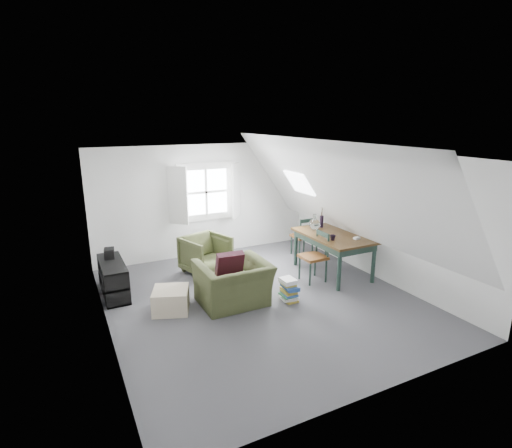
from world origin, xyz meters
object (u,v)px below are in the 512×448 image
media_shelf (114,280)px  magazine_stack (289,290)px  armchair_far (207,272)px  armchair_near (234,304)px  dining_chair_far (303,236)px  dining_chair_near (315,256)px  ottoman (171,300)px  dining_table (333,240)px

media_shelf → magazine_stack: (2.65, -1.60, -0.07)m
armchair_far → media_shelf: media_shelf is taller
armchair_near → media_shelf: 2.19m
dining_chair_far → magazine_stack: size_ratio=2.26×
dining_chair_near → armchair_far: bearing=-119.3°
ottoman → dining_table: size_ratio=0.34×
armchair_near → ottoman: 1.05m
dining_table → media_shelf: (-4.08, 0.91, -0.44)m
dining_chair_near → magazine_stack: 1.10m
armchair_far → dining_chair_near: (1.73, -1.34, 0.50)m
dining_chair_near → armchair_near: bearing=-73.9°
dining_chair_near → magazine_stack: size_ratio=2.39×
dining_chair_far → magazine_stack: dining_chair_far is taller
dining_chair_far → magazine_stack: 2.40m
armchair_near → media_shelf: size_ratio=0.97×
dining_chair_near → media_shelf: dining_chair_near is taller
media_shelf → magazine_stack: 3.10m
armchair_near → dining_table: (2.33, 0.38, 0.71)m
dining_chair_near → media_shelf: 3.71m
armchair_near → magazine_stack: 0.98m
dining_chair_far → dining_chair_near: 1.43m
ottoman → magazine_stack: size_ratio=1.40×
ottoman → dining_table: dining_table is taller
armchair_far → dining_chair_far: bearing=-19.2°
dining_chair_far → ottoman: bearing=-0.4°
dining_table → magazine_stack: 1.67m
ottoman → media_shelf: 1.29m
armchair_far → media_shelf: (-1.83, -0.29, 0.27)m
ottoman → dining_table: 3.38m
dining_table → armchair_far: bearing=149.8°
dining_chair_near → magazine_stack: dining_chair_near is taller
armchair_near → dining_chair_far: bearing=-147.4°
armchair_near → dining_chair_near: 1.89m
media_shelf → dining_chair_near: bearing=-20.2°
ottoman → dining_chair_near: size_ratio=0.58×
armchair_near → dining_table: size_ratio=0.70×
dining_table → dining_chair_far: bearing=85.1°
armchair_near → dining_table: bearing=-171.1°
dining_chair_far → dining_chair_near: size_ratio=0.94×
armchair_near → dining_table: 2.47m
magazine_stack → armchair_far: bearing=113.4°
armchair_near → media_shelf: media_shelf is taller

